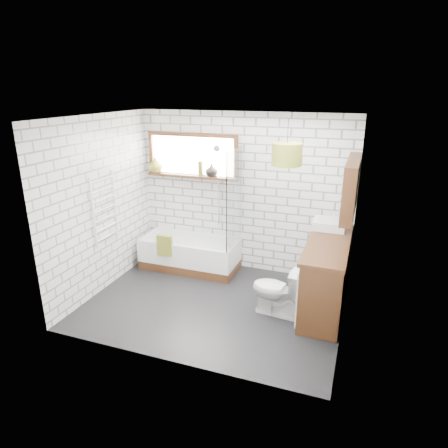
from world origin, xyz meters
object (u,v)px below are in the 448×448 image
(basin, at_px, (329,224))
(toilet, at_px, (277,290))
(bathtub, at_px, (190,253))
(pendant, at_px, (287,154))
(vanity, at_px, (326,274))

(basin, xyz_separation_m, toilet, (-0.51, -0.91, -0.67))
(bathtub, distance_m, pendant, 2.65)
(bathtub, bearing_deg, pendant, -27.62)
(bathtub, height_order, basin, basin)
(basin, bearing_deg, toilet, -118.98)
(bathtub, xyz_separation_m, toilet, (1.66, -0.90, 0.09))
(bathtub, bearing_deg, vanity, -12.44)
(bathtub, distance_m, toilet, 1.89)
(vanity, xyz_separation_m, pendant, (-0.54, -0.39, 1.63))
(vanity, distance_m, toilet, 0.71)
(toilet, height_order, pendant, pendant)
(basin, distance_m, toilet, 1.24)
(bathtub, relative_size, pendant, 4.43)
(vanity, bearing_deg, toilet, -143.84)
(toilet, bearing_deg, pendant, 136.80)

